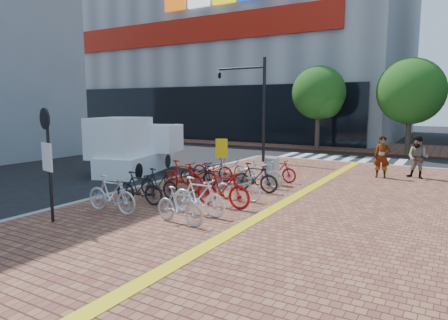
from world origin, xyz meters
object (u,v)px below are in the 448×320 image
Objects in this scene: bike_4 at (198,174)px; bike_9 at (223,189)px; bike_10 at (238,188)px; bike_12 at (261,173)px; utility_box at (272,171)px; traffic_light_pole at (243,91)px; bike_3 at (182,176)px; notice_sign at (47,151)px; box_truck at (135,147)px; bike_6 at (229,167)px; bike_13 at (278,170)px; yellow_sign at (222,152)px; bike_2 at (159,183)px; bike_0 at (111,194)px; bike_5 at (212,169)px; pedestrian_b at (418,157)px; pedestrian_a at (382,157)px; bike_11 at (255,178)px; bike_7 at (179,206)px; bike_8 at (199,196)px; bike_1 at (139,188)px.

bike_4 is 0.93× the size of bike_9.
bike_10 is 2.34m from bike_12.
traffic_light_pole is at bearing 127.05° from utility_box.
bike_3 is 5.26m from notice_sign.
bike_6 is at bearing 6.95° from box_truck.
yellow_sign is (-1.92, -1.33, 0.77)m from bike_13.
bike_2 is 0.88× the size of bike_3.
bike_0 is 4.65m from bike_4.
bike_5 is (-0.16, 5.90, -0.06)m from bike_0.
bike_12 reaches higher than bike_13.
pedestrian_b is at bearing -45.22° from bike_12.
traffic_light_pole is at bearing 19.02° from bike_4.
pedestrian_a is 7.11m from yellow_sign.
notice_sign is at bearing 171.40° from bike_2.
pedestrian_b is at bearing 41.61° from utility_box.
bike_11 reaches higher than bike_2.
bike_7 is 11.77m from pedestrian_b.
traffic_light_pole is 1.13× the size of box_truck.
traffic_light_pole is at bearing -172.56° from pedestrian_b.
pedestrian_a reaches higher than bike_8.
bike_4 is 4.28m from bike_8.
pedestrian_a is (5.91, 6.68, 0.34)m from bike_3.
bike_2 is at bearing 179.50° from bike_5.
notice_sign is (-0.79, -8.46, 1.52)m from bike_6.
traffic_light_pole is at bearing 23.34° from bike_8.
bike_3 reaches higher than bike_6.
notice_sign is at bearing 178.09° from bike_4.
bike_8 is 1.00× the size of bike_12.
bike_12 is at bearing -32.71° from bike_2.
utility_box is (-0.16, 4.17, -0.05)m from bike_9.
bike_4 is 9.62m from pedestrian_b.
bike_9 reaches higher than bike_1.
notice_sign is (-0.68, -6.15, 1.49)m from bike_4.
bike_0 is 5.90m from bike_5.
bike_1 reaches higher than bike_5.
yellow_sign reaches higher than bike_7.
bike_6 is at bearing 93.01° from bike_13.
bike_6 is at bearing 44.17° from bike_11.
notice_sign reaches higher than bike_9.
bike_2 is 2.76m from bike_10.
yellow_sign is 7.50m from traffic_light_pole.
bike_3 is at bearing -128.66° from utility_box.
bike_1 reaches higher than bike_6.
pedestrian_b is at bearing -36.34° from bike_10.
bike_8 reaches higher than bike_13.
notice_sign is (-6.68, -11.69, 1.04)m from pedestrian_a.
bike_11 is (2.45, 3.51, 0.01)m from bike_1.
bike_1 is 1.03× the size of bike_6.
bike_11 is 7.81m from pedestrian_b.
bike_6 is 0.92× the size of bike_12.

